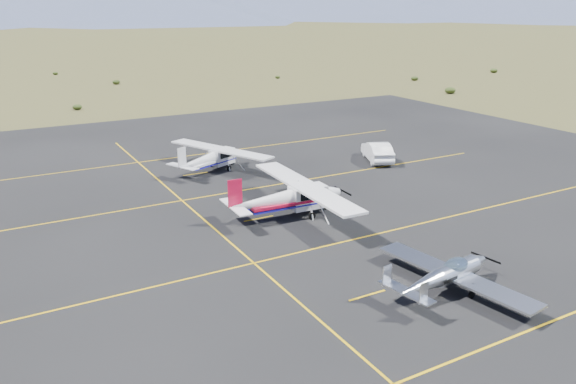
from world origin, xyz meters
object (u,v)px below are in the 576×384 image
object	(u,v)px
aircraft_cessna	(289,197)
sedan	(377,151)
aircraft_plain	(212,158)
aircraft_low_wing	(447,275)

from	to	relation	value
aircraft_cessna	sedan	distance (m)	15.14
aircraft_cessna	aircraft_plain	distance (m)	11.66
aircraft_cessna	aircraft_plain	world-z (taller)	aircraft_cessna
aircraft_cessna	aircraft_plain	bearing A→B (deg)	93.90
sedan	aircraft_low_wing	bearing A→B (deg)	83.65
aircraft_low_wing	sedan	distance (m)	22.76
aircraft_plain	sedan	distance (m)	13.83
aircraft_plain	sedan	xyz separation A→B (m)	(13.30, -3.79, -0.30)
aircraft_low_wing	sedan	bearing A→B (deg)	51.49
aircraft_cessna	sedan	size ratio (longest dim) A/B	2.32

